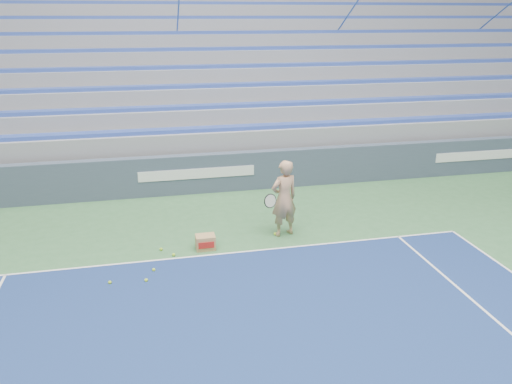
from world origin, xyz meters
The scene contains 10 objects.
sponsor_barrier centered at (0.00, 15.88, 0.55)m, with size 30.00×0.32×1.10m.
bleachers centered at (0.00, 21.60, 2.36)m, with size 31.00×9.15×7.30m.
tennis_player centered at (1.61, 12.58, 0.88)m, with size 0.97×0.91×1.76m.
ball_box centered at (-0.21, 12.23, 0.15)m, with size 0.41×0.32×0.31m.
tennis_ball_0 centered at (-1.32, 11.44, 0.03)m, with size 0.07×0.07×0.07m, color #ADDB2C.
tennis_ball_1 centered at (-1.14, 12.33, 0.03)m, with size 0.07×0.07×0.07m, color #ADDB2C.
tennis_ball_2 centered at (-1.47, 11.06, 0.03)m, with size 0.07×0.07×0.07m, color #ADDB2C.
tennis_ball_3 centered at (-2.13, 11.12, 0.03)m, with size 0.07×0.07×0.07m, color #ADDB2C.
tennis_ball_4 centered at (1.42, 12.59, 0.03)m, with size 0.07×0.07×0.07m, color #ADDB2C.
tennis_ball_5 centered at (-0.90, 12.02, 0.03)m, with size 0.07×0.07×0.07m, color #ADDB2C.
Camera 1 is at (-1.22, 2.56, 4.72)m, focal length 35.00 mm.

